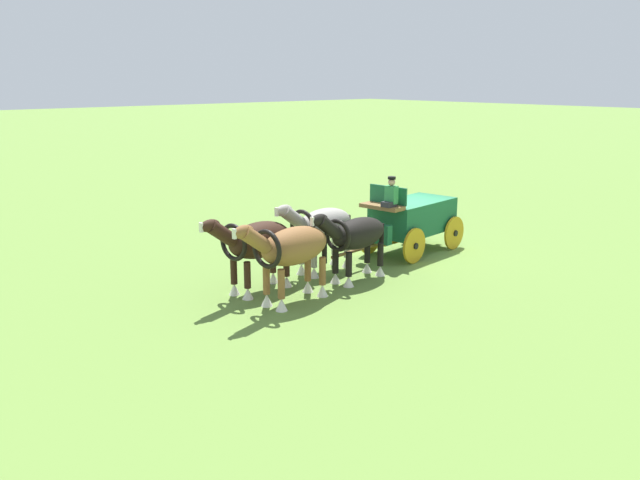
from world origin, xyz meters
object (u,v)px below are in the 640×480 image
Objects in this scene: show_wagon at (411,218)px; draft_horse_lead_near at (291,249)px; draft_horse_lead_off at (256,242)px; draft_horse_rear_near at (355,236)px; draft_horse_rear_off at (321,227)px.

draft_horse_lead_near is (6.15, 1.35, 0.27)m from show_wagon.
draft_horse_lead_near is at bearing 96.51° from draft_horse_lead_off.
draft_horse_rear_near is at bearing 16.45° from show_wagon.
draft_horse_lead_near reaches higher than draft_horse_rear_off.
show_wagon reaches higher than draft_horse_lead_near.
show_wagon is 3.74m from draft_horse_rear_near.
draft_horse_lead_off reaches higher than draft_horse_rear_near.
draft_horse_lead_near is at bearing 33.14° from draft_horse_rear_off.
draft_horse_lead_off is (2.58, 0.29, -0.00)m from draft_horse_rear_off.
draft_horse_rear_near is (3.58, 1.06, 0.15)m from show_wagon.
draft_horse_lead_off is (2.72, -1.00, 0.07)m from draft_horse_rear_near.
draft_horse_lead_near is 1.04× the size of draft_horse_lead_off.
draft_horse_rear_near is 1.30m from draft_horse_rear_off.
draft_horse_rear_near is 0.99× the size of draft_horse_rear_off.
draft_horse_lead_off is at bearing 6.50° from draft_horse_rear_off.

